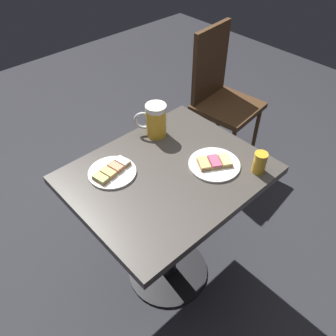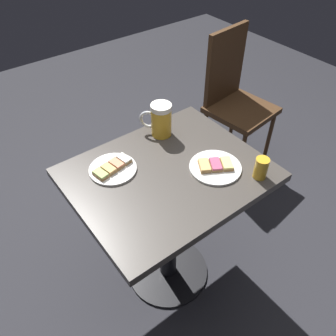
% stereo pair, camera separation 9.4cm
% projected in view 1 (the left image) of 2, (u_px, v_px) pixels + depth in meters
% --- Properties ---
extents(ground_plane, '(6.00, 6.00, 0.00)m').
position_uv_depth(ground_plane, '(168.00, 271.00, 1.95)').
color(ground_plane, '#28282D').
extents(cafe_table, '(0.79, 0.65, 0.77)m').
position_uv_depth(cafe_table, '(168.00, 200.00, 1.55)').
color(cafe_table, black).
rests_on(cafe_table, ground_plane).
extents(plate_near, '(0.20, 0.20, 0.03)m').
position_uv_depth(plate_near, '(112.00, 172.00, 1.42)').
color(plate_near, white).
rests_on(plate_near, cafe_table).
extents(plate_far, '(0.22, 0.22, 0.03)m').
position_uv_depth(plate_far, '(214.00, 164.00, 1.45)').
color(plate_far, white).
rests_on(plate_far, cafe_table).
extents(beer_mug, '(0.12, 0.13, 0.16)m').
position_uv_depth(beer_mug, '(155.00, 120.00, 1.56)').
color(beer_mug, gold).
rests_on(beer_mug, cafe_table).
extents(beer_glass_small, '(0.06, 0.06, 0.09)m').
position_uv_depth(beer_glass_small, '(260.00, 163.00, 1.40)').
color(beer_glass_small, gold).
rests_on(beer_glass_small, cafe_table).
extents(cafe_chair, '(0.42, 0.42, 0.99)m').
position_uv_depth(cafe_chair, '(220.00, 93.00, 2.28)').
color(cafe_chair, '#472D19').
rests_on(cafe_chair, ground_plane).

